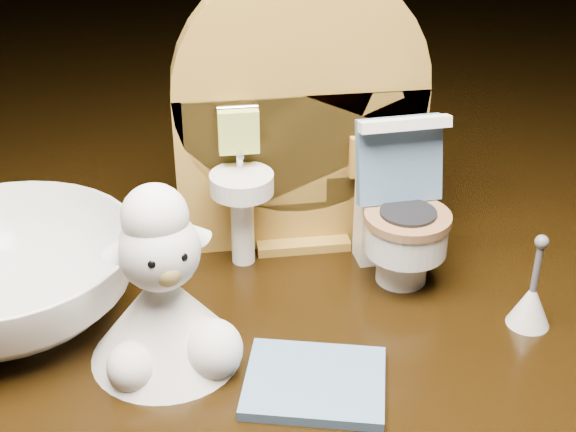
# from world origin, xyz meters

# --- Properties ---
(backdrop_panel) EXTENTS (0.13, 0.05, 0.15)m
(backdrop_panel) POSITION_xyz_m (-0.00, 0.06, 0.07)
(backdrop_panel) COLOR #A47A2E
(backdrop_panel) RESTS_ON ground
(toy_toilet) EXTENTS (0.04, 0.06, 0.08)m
(toy_toilet) POSITION_xyz_m (0.04, 0.03, 0.03)
(toy_toilet) COLOR white
(toy_toilet) RESTS_ON ground
(bath_mat) EXTENTS (0.07, 0.06, 0.00)m
(bath_mat) POSITION_xyz_m (-0.01, -0.06, 0.00)
(bath_mat) COLOR #507299
(bath_mat) RESTS_ON ground
(toilet_brush) EXTENTS (0.02, 0.02, 0.05)m
(toilet_brush) POSITION_xyz_m (0.09, -0.03, 0.01)
(toilet_brush) COLOR white
(toilet_brush) RESTS_ON ground
(plush_lamb) EXTENTS (0.07, 0.07, 0.09)m
(plush_lamb) POSITION_xyz_m (-0.07, -0.03, 0.03)
(plush_lamb) COLOR white
(plush_lamb) RESTS_ON ground
(ceramic_bowl) EXTENTS (0.16, 0.16, 0.04)m
(ceramic_bowl) POSITION_xyz_m (-0.15, 0.02, 0.02)
(ceramic_bowl) COLOR white
(ceramic_bowl) RESTS_ON ground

